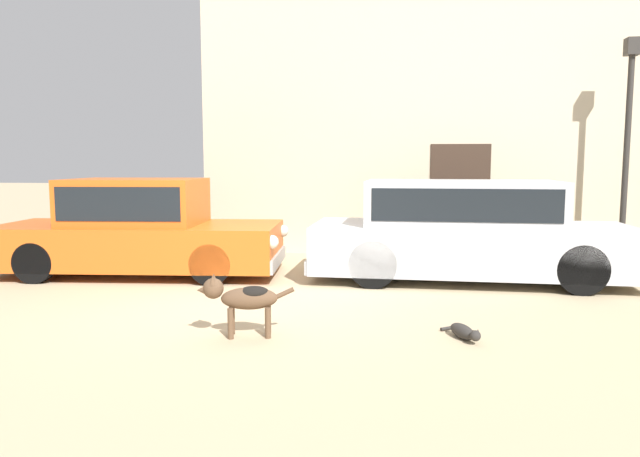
{
  "coord_description": "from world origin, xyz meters",
  "views": [
    {
      "loc": [
        1.71,
        -7.34,
        1.76
      ],
      "look_at": [
        0.83,
        0.2,
        0.9
      ],
      "focal_mm": 32.84,
      "sensor_mm": 36.0,
      "label": 1
    }
  ],
  "objects": [
    {
      "name": "ground_plane",
      "position": [
        0.0,
        0.0,
        0.0
      ],
      "size": [
        80.0,
        80.0,
        0.0
      ],
      "primitive_type": "plane",
      "color": "tan"
    },
    {
      "name": "parked_sedan_nearest",
      "position": [
        -2.18,
        1.4,
        0.74
      ],
      "size": [
        4.59,
        2.01,
        1.51
      ],
      "rotation": [
        0.0,
        0.0,
        0.07
      ],
      "color": "#D15619",
      "rests_on": "ground_plane"
    },
    {
      "name": "parked_sedan_second",
      "position": [
        2.87,
        1.49,
        0.78
      ],
      "size": [
        4.84,
        1.87,
        1.49
      ],
      "rotation": [
        0.0,
        0.0,
        -0.04
      ],
      "color": "#B2B5BA",
      "rests_on": "ground_plane"
    },
    {
      "name": "apartment_block",
      "position": [
        5.15,
        7.0,
        4.34
      ],
      "size": [
        14.08,
        6.38,
        8.68
      ],
      "color": "beige",
      "rests_on": "ground_plane"
    },
    {
      "name": "stray_dog_spotted",
      "position": [
        0.26,
        -1.69,
        0.41
      ],
      "size": [
        0.98,
        0.33,
        0.64
      ],
      "rotation": [
        0.0,
        0.0,
        3.33
      ],
      "color": "brown",
      "rests_on": "ground_plane"
    },
    {
      "name": "stray_cat",
      "position": [
        2.48,
        -1.52,
        0.07
      ],
      "size": [
        0.35,
        0.63,
        0.16
      ],
      "rotation": [
        0.0,
        0.0,
        5.13
      ],
      "color": "#2D2B28",
      "rests_on": "ground_plane"
    },
    {
      "name": "street_lamp",
      "position": [
        5.67,
        3.06,
        2.43
      ],
      "size": [
        0.22,
        0.22,
        3.79
      ],
      "color": "#2D2B28",
      "rests_on": "ground_plane"
    }
  ]
}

